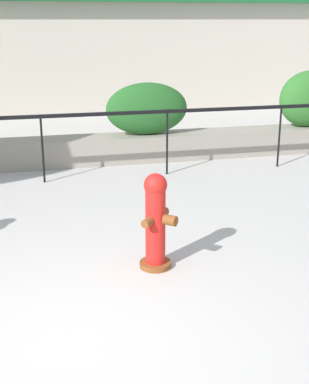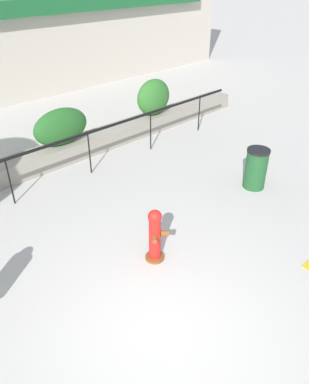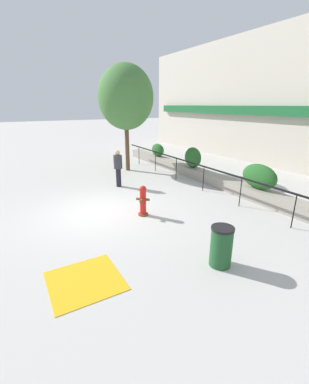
% 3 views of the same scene
% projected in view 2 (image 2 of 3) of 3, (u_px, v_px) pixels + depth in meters
% --- Properties ---
extents(ground_plane, '(120.00, 120.00, 0.00)m').
position_uv_depth(ground_plane, '(164.00, 333.00, 5.60)').
color(ground_plane, '#BCB7B2').
extents(fence_railing_segment, '(15.00, 0.05, 1.15)m').
position_uv_depth(fence_railing_segment, '(6.00, 164.00, 8.10)').
color(fence_railing_segment, black).
rests_on(fence_railing_segment, ground).
extents(hedge_bush_2, '(1.59, 0.60, 0.99)m').
position_uv_depth(hedge_bush_2, '(61.00, 127.00, 9.98)').
color(hedge_bush_2, '#235B23').
rests_on(hedge_bush_2, planter_wall_low).
extents(hedge_bush_3, '(1.25, 0.69, 1.14)m').
position_uv_depth(hedge_bush_3, '(153.00, 97.00, 11.94)').
color(hedge_bush_3, '#2D6B28').
rests_on(hedge_bush_3, planter_wall_low).
extents(fire_hydrant, '(0.50, 0.50, 1.08)m').
position_uv_depth(fire_hydrant, '(155.00, 235.00, 6.74)').
color(fire_hydrant, brown).
rests_on(fire_hydrant, ground).
extents(trash_bin, '(0.55, 0.55, 1.01)m').
position_uv_depth(trash_bin, '(256.00, 168.00, 9.01)').
color(trash_bin, '#1E5128').
rests_on(trash_bin, ground).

